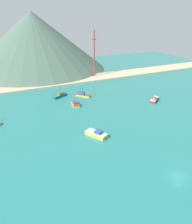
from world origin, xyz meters
TOP-DOWN VIEW (x-y plane):
  - ground at (0.00, 30.00)m, footprint 260.00×280.00m
  - fishing_boat_1 at (-6.81, 59.21)m, footprint 3.80×7.71m
  - fishing_boat_2 at (30.35, 47.34)m, footprint 7.59×6.56m
  - fishing_boat_3 at (0.96, 69.25)m, footprint 6.71×7.52m
  - fishing_boat_5 at (-10.46, 28.81)m, footprint 6.53×8.55m
  - fishing_boat_6 at (-9.72, 73.61)m, footprint 8.38×5.50m
  - beach_strip at (0.00, 97.52)m, footprint 247.00×15.76m
  - hill_central at (-7.05, 142.32)m, footprint 105.32×105.32m
  - radio_tower at (22.50, 100.06)m, footprint 3.01×2.41m

SIDE VIEW (x-z plane):
  - ground at x=0.00m, z-range -0.50..0.00m
  - beach_strip at x=0.00m, z-range 0.00..1.20m
  - fishing_boat_1 at x=-6.81m, z-range -2.35..3.80m
  - fishing_boat_6 at x=-9.72m, z-range -1.92..3.55m
  - fishing_boat_2 at x=30.35m, z-range -0.32..2.03m
  - fishing_boat_5 at x=-10.46m, z-range -0.34..2.13m
  - fishing_boat_3 at x=0.96m, z-range -1.92..3.77m
  - radio_tower at x=22.50m, z-range 0.30..30.37m
  - hill_central at x=-7.05m, z-range 0.00..41.38m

